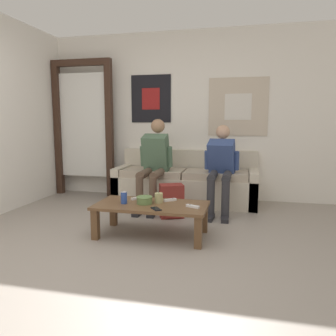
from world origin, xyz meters
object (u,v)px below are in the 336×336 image
(cell_phone, at_px, (156,209))
(game_controller_near_right, at_px, (170,200))
(pillar_candle, at_px, (159,198))
(game_controller_near_left, at_px, (193,206))
(coffee_table, at_px, (151,209))
(backpack, at_px, (172,202))
(person_seated_adult, at_px, (154,160))
(couch, at_px, (185,184))
(drink_can_blue, at_px, (124,198))
(person_seated_teen, at_px, (221,165))
(ceramic_bowl, at_px, (144,200))
(game_controller_far_center, at_px, (137,198))

(cell_phone, bearing_deg, game_controller_near_right, 81.09)
(pillar_candle, height_order, game_controller_near_left, pillar_candle)
(coffee_table, bearing_deg, game_controller_near_left, -5.42)
(game_controller_near_left, bearing_deg, backpack, 117.13)
(person_seated_adult, height_order, backpack, person_seated_adult)
(couch, distance_m, drink_can_blue, 1.60)
(backpack, bearing_deg, person_seated_teen, 38.45)
(person_seated_teen, xyz_separation_m, backpack, (-0.57, -0.45, -0.43))
(couch, relative_size, person_seated_teen, 1.80)
(coffee_table, height_order, game_controller_near_left, game_controller_near_left)
(backpack, bearing_deg, couch, 87.77)
(person_seated_adult, xyz_separation_m, drink_can_blue, (0.00, -1.19, -0.26))
(ceramic_bowl, bearing_deg, pillar_candle, 28.04)
(game_controller_near_left, bearing_deg, game_controller_far_center, 162.57)
(backpack, distance_m, game_controller_near_left, 0.85)
(person_seated_teen, xyz_separation_m, drink_can_blue, (-0.91, -1.19, -0.22))
(couch, bearing_deg, ceramic_bowl, -96.27)
(person_seated_adult, relative_size, game_controller_far_center, 9.39)
(coffee_table, xyz_separation_m, pillar_candle, (0.06, 0.07, 0.11))
(person_seated_teen, bearing_deg, game_controller_near_right, -115.55)
(person_seated_adult, xyz_separation_m, game_controller_near_left, (0.73, -1.19, -0.31))
(drink_can_blue, bearing_deg, game_controller_near_right, 25.61)
(ceramic_bowl, xyz_separation_m, cell_phone, (0.18, -0.19, -0.04))
(ceramic_bowl, xyz_separation_m, game_controller_near_left, (0.51, -0.04, -0.03))
(person_seated_adult, height_order, person_seated_teen, person_seated_adult)
(couch, relative_size, cell_phone, 13.92)
(person_seated_adult, bearing_deg, person_seated_teen, 0.15)
(person_seated_teen, relative_size, drink_can_blue, 9.23)
(person_seated_teen, distance_m, game_controller_far_center, 1.32)
(pillar_candle, bearing_deg, backpack, 90.11)
(ceramic_bowl, xyz_separation_m, drink_can_blue, (-0.21, -0.04, 0.02))
(couch, height_order, coffee_table, couch)
(game_controller_near_left, bearing_deg, drink_can_blue, -179.90)
(person_seated_teen, relative_size, game_controller_far_center, 8.77)
(ceramic_bowl, height_order, game_controller_far_center, ceramic_bowl)
(coffee_table, xyz_separation_m, person_seated_adult, (-0.29, 1.15, 0.38))
(drink_can_blue, distance_m, game_controller_far_center, 0.22)
(couch, distance_m, person_seated_teen, 0.73)
(drink_can_blue, distance_m, game_controller_near_right, 0.50)
(ceramic_bowl, relative_size, pillar_candle, 1.45)
(pillar_candle, distance_m, drink_can_blue, 0.37)
(game_controller_near_left, bearing_deg, game_controller_near_right, 142.87)
(coffee_table, distance_m, game_controller_near_right, 0.24)
(game_controller_near_left, height_order, cell_phone, game_controller_near_left)
(person_seated_adult, height_order, pillar_candle, person_seated_adult)
(couch, height_order, pillar_candle, couch)
(drink_can_blue, bearing_deg, person_seated_teen, 52.55)
(person_seated_teen, height_order, pillar_candle, person_seated_teen)
(person_seated_adult, bearing_deg, game_controller_near_right, -65.32)
(game_controller_far_center, bearing_deg, couch, 77.39)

